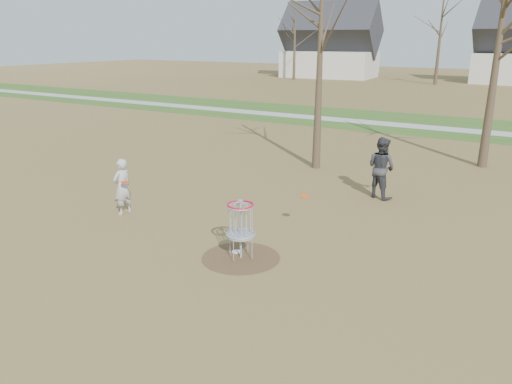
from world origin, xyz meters
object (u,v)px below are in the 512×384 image
at_px(player_throwing, 381,168).
at_px(disc_golf_basket, 241,220).
at_px(player_standing, 122,187).
at_px(disc_grounded, 237,252).

distance_m(player_throwing, disc_golf_basket, 6.22).
relative_size(player_throwing, disc_golf_basket, 1.42).
bearing_deg(player_throwing, player_standing, 63.94).
xyz_separation_m(player_standing, disc_grounded, (4.24, -0.62, -0.78)).
bearing_deg(player_throwing, disc_golf_basket, 99.66).
bearing_deg(disc_golf_basket, disc_grounded, 141.48).
bearing_deg(player_throwing, disc_grounded, 96.99).
bearing_deg(disc_grounded, player_standing, 171.74).
distance_m(player_standing, disc_golf_basket, 4.57).
relative_size(player_standing, disc_golf_basket, 1.19).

